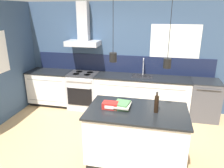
# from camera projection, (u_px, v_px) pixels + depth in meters

# --- Properties ---
(ground_plane) EXTENTS (16.00, 16.00, 0.00)m
(ground_plane) POSITION_uv_depth(u_px,v_px,m) (101.00, 149.00, 3.98)
(ground_plane) COLOR tan
(ground_plane) RESTS_ON ground
(wall_back) EXTENTS (5.60, 2.24, 2.60)m
(wall_back) POSITION_uv_depth(u_px,v_px,m) (119.00, 55.00, 5.40)
(wall_back) COLOR #354C6B
(wall_back) RESTS_ON ground_plane
(wall_left) EXTENTS (0.08, 3.80, 2.60)m
(wall_left) POSITION_uv_depth(u_px,v_px,m) (0.00, 64.00, 4.70)
(wall_left) COLOR #354C6B
(wall_left) RESTS_ON ground_plane
(counter_run_left) EXTENTS (1.11, 0.64, 0.91)m
(counter_run_left) POSITION_uv_depth(u_px,v_px,m) (51.00, 87.00, 5.77)
(counter_run_left) COLOR black
(counter_run_left) RESTS_ON ground_plane
(counter_run_sink) EXTENTS (2.23, 0.64, 1.32)m
(counter_run_sink) POSITION_uv_depth(u_px,v_px,m) (141.00, 94.00, 5.28)
(counter_run_sink) COLOR black
(counter_run_sink) RESTS_ON ground_plane
(oven_range) EXTENTS (0.72, 0.66, 0.91)m
(oven_range) POSITION_uv_depth(u_px,v_px,m) (84.00, 90.00, 5.58)
(oven_range) COLOR #B5B5BA
(oven_range) RESTS_ON ground_plane
(dishwasher) EXTENTS (0.64, 0.65, 0.91)m
(dishwasher) POSITION_uv_depth(u_px,v_px,m) (204.00, 100.00, 4.99)
(dishwasher) COLOR #4C4C51
(dishwasher) RESTS_ON ground_plane
(kitchen_island) EXTENTS (1.58, 0.96, 0.91)m
(kitchen_island) POSITION_uv_depth(u_px,v_px,m) (136.00, 135.00, 3.58)
(kitchen_island) COLOR black
(kitchen_island) RESTS_ON ground_plane
(bottle_on_island) EXTENTS (0.07, 0.07, 0.33)m
(bottle_on_island) POSITION_uv_depth(u_px,v_px,m) (156.00, 104.00, 3.32)
(bottle_on_island) COLOR black
(bottle_on_island) RESTS_ON kitchen_island
(book_stack) EXTENTS (0.27, 0.34, 0.09)m
(book_stack) POSITION_uv_depth(u_px,v_px,m) (122.00, 105.00, 3.51)
(book_stack) COLOR #4C7F4C
(book_stack) RESTS_ON kitchen_island
(red_supply_box) EXTENTS (0.24, 0.17, 0.10)m
(red_supply_box) POSITION_uv_depth(u_px,v_px,m) (110.00, 105.00, 3.49)
(red_supply_box) COLOR red
(red_supply_box) RESTS_ON kitchen_island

